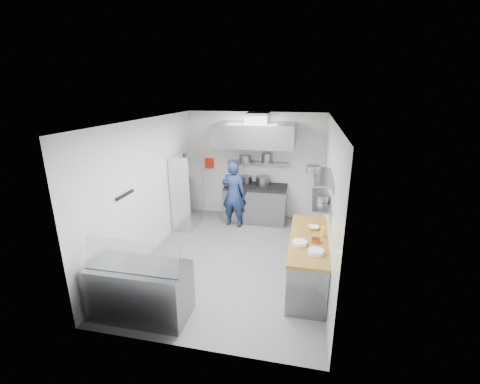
% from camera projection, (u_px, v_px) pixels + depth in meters
% --- Properties ---
extents(floor, '(5.00, 5.00, 0.00)m').
position_uv_depth(floor, '(234.00, 258.00, 6.66)').
color(floor, '#5C5C5E').
rests_on(floor, ground).
extents(ceiling, '(5.00, 5.00, 0.00)m').
position_uv_depth(ceiling, '(233.00, 121.00, 5.81)').
color(ceiling, silver).
rests_on(ceiling, wall_back).
extents(wall_back, '(3.60, 2.80, 0.02)m').
position_uv_depth(wall_back, '(255.00, 165.00, 8.56)').
color(wall_back, white).
rests_on(wall_back, floor).
extents(wall_front, '(3.60, 2.80, 0.02)m').
position_uv_depth(wall_front, '(187.00, 256.00, 3.91)').
color(wall_front, white).
rests_on(wall_front, floor).
extents(wall_left, '(2.80, 5.00, 0.02)m').
position_uv_depth(wall_left, '(149.00, 188.00, 6.60)').
color(wall_left, white).
rests_on(wall_left, floor).
extents(wall_right, '(2.80, 5.00, 0.02)m').
position_uv_depth(wall_right, '(329.00, 200.00, 5.88)').
color(wall_right, white).
rests_on(wall_right, floor).
extents(gas_range, '(1.60, 0.80, 0.90)m').
position_uv_depth(gas_range, '(256.00, 204.00, 8.46)').
color(gas_range, gray).
rests_on(gas_range, floor).
extents(cooktop, '(1.57, 0.78, 0.06)m').
position_uv_depth(cooktop, '(256.00, 187.00, 8.31)').
color(cooktop, black).
rests_on(cooktop, gas_range).
extents(stock_pot_left, '(0.30, 0.30, 0.20)m').
position_uv_depth(stock_pot_left, '(246.00, 180.00, 8.49)').
color(stock_pot_left, slate).
rests_on(stock_pot_left, cooktop).
extents(stock_pot_mid, '(0.37, 0.37, 0.24)m').
position_uv_depth(stock_pot_mid, '(263.00, 181.00, 8.31)').
color(stock_pot_mid, slate).
rests_on(stock_pot_mid, cooktop).
extents(over_range_shelf, '(1.60, 0.30, 0.04)m').
position_uv_depth(over_range_shelf, '(258.00, 163.00, 8.36)').
color(over_range_shelf, gray).
rests_on(over_range_shelf, wall_back).
extents(shelf_pot_a, '(0.29, 0.29, 0.18)m').
position_uv_depth(shelf_pot_a, '(245.00, 159.00, 8.23)').
color(shelf_pot_a, slate).
rests_on(shelf_pot_a, over_range_shelf).
extents(shelf_pot_b, '(0.28, 0.28, 0.22)m').
position_uv_depth(shelf_pot_b, '(267.00, 158.00, 8.33)').
color(shelf_pot_b, slate).
rests_on(shelf_pot_b, over_range_shelf).
extents(extractor_hood, '(1.90, 1.15, 0.55)m').
position_uv_depth(extractor_hood, '(256.00, 135.00, 7.73)').
color(extractor_hood, gray).
rests_on(extractor_hood, wall_back).
extents(hood_duct, '(0.55, 0.55, 0.24)m').
position_uv_depth(hood_duct, '(257.00, 118.00, 7.83)').
color(hood_duct, slate).
rests_on(hood_duct, extractor_hood).
extents(red_firebox, '(0.22, 0.10, 0.26)m').
position_uv_depth(red_firebox, '(209.00, 163.00, 8.75)').
color(red_firebox, red).
rests_on(red_firebox, wall_back).
extents(chef, '(0.66, 0.48, 1.69)m').
position_uv_depth(chef, '(234.00, 194.00, 8.01)').
color(chef, navy).
rests_on(chef, floor).
extents(wire_rack, '(0.50, 0.90, 1.85)m').
position_uv_depth(wire_rack, '(187.00, 191.00, 7.98)').
color(wire_rack, silver).
rests_on(wire_rack, floor).
extents(rack_bin_a, '(0.14, 0.18, 0.16)m').
position_uv_depth(rack_bin_a, '(183.00, 199.00, 7.75)').
color(rack_bin_a, white).
rests_on(rack_bin_a, wire_rack).
extents(rack_bin_b, '(0.15, 0.20, 0.17)m').
position_uv_depth(rack_bin_b, '(187.00, 176.00, 7.92)').
color(rack_bin_b, yellow).
rests_on(rack_bin_b, wire_rack).
extents(rack_jar, '(0.10, 0.10, 0.18)m').
position_uv_depth(rack_jar, '(185.00, 158.00, 7.58)').
color(rack_jar, black).
rests_on(rack_jar, wire_rack).
extents(knife_strip, '(0.04, 0.55, 0.05)m').
position_uv_depth(knife_strip, '(125.00, 195.00, 5.71)').
color(knife_strip, black).
rests_on(knife_strip, wall_left).
extents(prep_counter_base, '(0.62, 2.00, 0.84)m').
position_uv_depth(prep_counter_base, '(307.00, 262.00, 5.68)').
color(prep_counter_base, gray).
rests_on(prep_counter_base, floor).
extents(prep_counter_top, '(0.65, 2.04, 0.06)m').
position_uv_depth(prep_counter_top, '(309.00, 239.00, 5.54)').
color(prep_counter_top, olive).
rests_on(prep_counter_top, prep_counter_base).
extents(plate_stack_a, '(0.25, 0.25, 0.06)m').
position_uv_depth(plate_stack_a, '(316.00, 251.00, 4.99)').
color(plate_stack_a, white).
rests_on(plate_stack_a, prep_counter_top).
extents(plate_stack_b, '(0.24, 0.24, 0.06)m').
position_uv_depth(plate_stack_b, '(300.00, 243.00, 5.28)').
color(plate_stack_b, white).
rests_on(plate_stack_b, prep_counter_top).
extents(copper_pan, '(0.15, 0.15, 0.06)m').
position_uv_depth(copper_pan, '(316.00, 240.00, 5.36)').
color(copper_pan, '#C75B38').
rests_on(copper_pan, prep_counter_top).
extents(squeeze_bottle, '(0.07, 0.07, 0.18)m').
position_uv_depth(squeeze_bottle, '(323.00, 232.00, 5.54)').
color(squeeze_bottle, yellow).
rests_on(squeeze_bottle, prep_counter_top).
extents(mixing_bowl, '(0.22, 0.22, 0.05)m').
position_uv_depth(mixing_bowl, '(313.00, 227.00, 5.87)').
color(mixing_bowl, white).
rests_on(mixing_bowl, prep_counter_top).
extents(wall_shelf_lower, '(0.30, 1.30, 0.04)m').
position_uv_depth(wall_shelf_lower, '(321.00, 200.00, 5.60)').
color(wall_shelf_lower, gray).
rests_on(wall_shelf_lower, wall_right).
extents(wall_shelf_upper, '(0.30, 1.30, 0.04)m').
position_uv_depth(wall_shelf_upper, '(323.00, 177.00, 5.47)').
color(wall_shelf_upper, gray).
rests_on(wall_shelf_upper, wall_right).
extents(shelf_pot_c, '(0.20, 0.20, 0.10)m').
position_uv_depth(shelf_pot_c, '(324.00, 198.00, 5.46)').
color(shelf_pot_c, slate).
rests_on(shelf_pot_c, wall_shelf_lower).
extents(shelf_pot_d, '(0.25, 0.25, 0.14)m').
position_uv_depth(shelf_pot_d, '(313.00, 170.00, 5.56)').
color(shelf_pot_d, slate).
rests_on(shelf_pot_d, wall_shelf_upper).
extents(display_case, '(1.50, 0.70, 0.85)m').
position_uv_depth(display_case, '(140.00, 290.00, 4.87)').
color(display_case, gray).
rests_on(display_case, floor).
extents(display_glass, '(1.47, 0.19, 0.42)m').
position_uv_depth(display_glass, '(131.00, 256.00, 4.56)').
color(display_glass, silver).
rests_on(display_glass, display_case).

